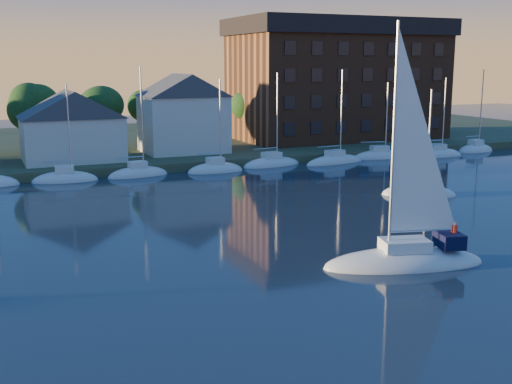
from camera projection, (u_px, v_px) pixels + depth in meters
ground at (437, 370)px, 25.88m from camera, size 260.00×260.00×0.00m
shoreline_land at (98, 148)px, 93.12m from camera, size 160.00×50.00×2.00m
wooden_dock at (135, 172)px, 72.50m from camera, size 120.00×3.00×1.00m
clubhouse_centre at (72, 125)px, 73.58m from camera, size 11.55×8.40×8.08m
clubhouse_east at (183, 112)px, 80.75m from camera, size 10.50×8.40×9.80m
condo_block at (337, 79)px, 95.62m from camera, size 31.00×17.00×17.40m
tree_line at (128, 102)px, 81.72m from camera, size 93.40×5.40×8.90m
moored_fleet at (177, 173)px, 71.37m from camera, size 95.50×2.40×12.05m
hero_sailboat at (407, 255)px, 39.15m from camera, size 10.69×5.81×15.64m
drifting_sailboat_right at (419, 194)px, 59.79m from camera, size 6.95×5.59×10.92m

